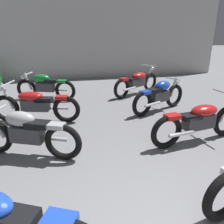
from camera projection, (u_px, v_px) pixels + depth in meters
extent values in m
cube|color=#BCBAB7|center=(83.00, 38.00, 9.98)|extent=(13.18, 0.24, 3.60)
cube|color=black|center=(15.00, 218.00, 1.95)|extent=(0.46, 0.39, 0.10)
cube|color=blue|center=(59.00, 221.00, 1.84)|extent=(0.34, 0.30, 0.08)
torus|color=black|center=(63.00, 142.00, 3.77)|extent=(0.66, 0.36, 0.67)
cube|color=#38383D|center=(28.00, 134.00, 3.84)|extent=(0.62, 0.44, 0.28)
ellipsoid|color=#B7B7BC|center=(20.00, 119.00, 3.76)|extent=(0.59, 0.46, 0.26)
cube|color=black|center=(38.00, 124.00, 3.73)|extent=(0.46, 0.37, 0.10)
cube|color=#B7B7BC|center=(56.00, 126.00, 3.68)|extent=(0.34, 0.29, 0.08)
cylinder|color=silver|center=(53.00, 139.00, 3.93)|extent=(0.54, 0.27, 0.07)
torus|color=black|center=(6.00, 108.00, 5.40)|extent=(0.68, 0.27, 0.67)
torus|color=black|center=(67.00, 109.00, 5.34)|extent=(0.68, 0.27, 0.67)
cylinder|color=silver|center=(7.00, 96.00, 5.29)|extent=(0.28, 0.14, 0.66)
cube|color=#38383D|center=(36.00, 105.00, 5.34)|extent=(0.70, 0.40, 0.28)
ellipsoid|color=red|center=(30.00, 96.00, 5.26)|extent=(0.66, 0.46, 0.22)
cube|color=black|center=(44.00, 100.00, 5.28)|extent=(0.45, 0.33, 0.10)
cube|color=red|center=(61.00, 97.00, 5.24)|extent=(0.32, 0.26, 0.08)
cylinder|color=silver|center=(8.00, 84.00, 5.18)|extent=(0.21, 0.67, 0.04)
sphere|color=white|center=(0.00, 89.00, 5.23)|extent=(0.14, 0.14, 0.14)
cylinder|color=silver|center=(58.00, 108.00, 5.48)|extent=(0.55, 0.21, 0.07)
torus|color=black|center=(27.00, 89.00, 7.16)|extent=(0.67, 0.33, 0.67)
torus|color=black|center=(65.00, 91.00, 7.00)|extent=(0.67, 0.33, 0.67)
cylinder|color=silver|center=(28.00, 81.00, 7.06)|extent=(0.25, 0.15, 0.56)
cube|color=#38383D|center=(45.00, 87.00, 7.04)|extent=(0.62, 0.42, 0.28)
ellipsoid|color=#197F33|center=(42.00, 78.00, 6.96)|extent=(0.58, 0.44, 0.26)
cube|color=black|center=(51.00, 81.00, 6.95)|extent=(0.46, 0.36, 0.10)
cube|color=#197F33|center=(61.00, 81.00, 6.90)|extent=(0.33, 0.28, 0.08)
cylinder|color=silver|center=(29.00, 73.00, 6.96)|extent=(0.19, 0.46, 0.04)
sphere|color=white|center=(23.00, 77.00, 7.03)|extent=(0.14, 0.14, 0.14)
cylinder|color=silver|center=(59.00, 90.00, 7.16)|extent=(0.54, 0.25, 0.07)
torus|color=black|center=(166.00, 132.00, 4.14)|extent=(0.68, 0.22, 0.67)
cube|color=#38383D|center=(199.00, 122.00, 4.37)|extent=(0.69, 0.35, 0.28)
ellipsoid|color=red|center=(204.00, 110.00, 4.32)|extent=(0.65, 0.42, 0.22)
cube|color=black|center=(191.00, 116.00, 4.24)|extent=(0.44, 0.30, 0.10)
cube|color=red|center=(172.00, 117.00, 4.07)|extent=(0.31, 0.24, 0.08)
cylinder|color=silver|center=(182.00, 134.00, 4.12)|extent=(0.55, 0.16, 0.07)
torus|color=black|center=(174.00, 96.00, 6.46)|extent=(0.65, 0.38, 0.67)
torus|color=black|center=(142.00, 104.00, 5.72)|extent=(0.65, 0.38, 0.67)
cylinder|color=silver|center=(173.00, 87.00, 6.32)|extent=(0.25, 0.17, 0.56)
cube|color=#38383D|center=(159.00, 96.00, 6.06)|extent=(0.62, 0.46, 0.28)
ellipsoid|color=blue|center=(163.00, 86.00, 6.02)|extent=(0.59, 0.47, 0.26)
cube|color=black|center=(154.00, 90.00, 5.86)|extent=(0.46, 0.39, 0.10)
cube|color=blue|center=(146.00, 92.00, 5.68)|extent=(0.34, 0.30, 0.08)
cylinder|color=silver|center=(173.00, 79.00, 6.20)|extent=(0.24, 0.45, 0.04)
sphere|color=white|center=(177.00, 82.00, 6.35)|extent=(0.14, 0.14, 0.14)
cylinder|color=silver|center=(153.00, 104.00, 5.78)|extent=(0.53, 0.30, 0.07)
torus|color=black|center=(150.00, 82.00, 8.18)|extent=(0.63, 0.44, 0.67)
torus|color=black|center=(122.00, 89.00, 7.23)|extent=(0.63, 0.44, 0.67)
cylinder|color=silver|center=(149.00, 74.00, 8.02)|extent=(0.27, 0.20, 0.66)
cube|color=#38383D|center=(137.00, 82.00, 7.67)|extent=(0.69, 0.54, 0.28)
ellipsoid|color=red|center=(139.00, 76.00, 7.65)|extent=(0.68, 0.58, 0.22)
cube|color=black|center=(133.00, 79.00, 7.48)|extent=(0.47, 0.41, 0.10)
cube|color=red|center=(124.00, 79.00, 7.18)|extent=(0.34, 0.31, 0.08)
cylinder|color=silver|center=(149.00, 65.00, 7.87)|extent=(0.38, 0.60, 0.04)
sphere|color=white|center=(152.00, 68.00, 8.04)|extent=(0.14, 0.14, 0.14)
cylinder|color=silver|center=(130.00, 89.00, 7.30)|extent=(0.51, 0.34, 0.07)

